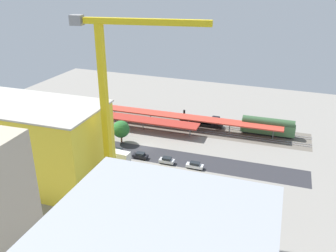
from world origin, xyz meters
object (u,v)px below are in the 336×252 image
object	(u,v)px
parked_car_0	(195,166)
street_tree_1	(93,122)
parked_car_3	(118,152)
street_tree_2	(64,118)
tower_crane	(114,98)
street_tree_4	(121,129)
traffic_light	(88,124)
parked_car_1	(167,161)
street_tree_5	(88,123)
platform_canopy_far	(189,117)
construction_building	(30,143)
box_truck_1	(79,148)
parked_car_2	(140,156)
locomotive	(201,121)
street_tree_3	(59,116)
passenger_coach	(268,126)
street_tree_0	(68,118)
platform_canopy_near	(121,117)
box_truck_0	(114,156)

from	to	relation	value
parked_car_0	street_tree_1	xyz separation A→B (m)	(36.34, -8.23, 4.25)
parked_car_0	parked_car_3	xyz separation A→B (m)	(23.34, -0.14, -0.06)
street_tree_1	street_tree_2	size ratio (longest dim) A/B	0.94
parked_car_0	tower_crane	distance (m)	32.63
parked_car_0	street_tree_2	size ratio (longest dim) A/B	0.57
street_tree_4	traffic_light	world-z (taller)	street_tree_4
parked_car_1	street_tree_5	xyz separation A→B (m)	(30.79, -9.09, 3.33)
platform_canopy_far	parked_car_1	size ratio (longest dim) A/B	14.43
tower_crane	construction_building	bearing A→B (deg)	1.40
box_truck_1	parked_car_2	bearing A→B (deg)	-168.40
platform_canopy_far	traffic_light	world-z (taller)	traffic_light
locomotive	street_tree_3	bearing A→B (deg)	26.34
platform_canopy_far	parked_car_2	size ratio (longest dim) A/B	14.28
passenger_coach	tower_crane	xyz separation A→B (m)	(28.90, 47.66, 21.30)
locomotive	street_tree_1	world-z (taller)	street_tree_1
box_truck_1	traffic_light	world-z (taller)	traffic_light
street_tree_1	parked_car_3	bearing A→B (deg)	148.09
passenger_coach	street_tree_0	world-z (taller)	street_tree_0
tower_crane	traffic_light	distance (m)	41.08
platform_canopy_far	street_tree_3	size ratio (longest dim) A/B	7.84
parked_car_0	platform_canopy_near	bearing A→B (deg)	-29.65
box_truck_0	box_truck_1	world-z (taller)	box_truck_1
street_tree_3	street_tree_1	bearing A→B (deg)	-179.03
parked_car_3	box_truck_1	distance (m)	11.52
street_tree_0	street_tree_5	size ratio (longest dim) A/B	1.18
locomotive	traffic_light	size ratio (longest dim) A/B	2.32
parked_car_0	tower_crane	bearing A→B (deg)	54.79
platform_canopy_near	parked_car_0	xyz separation A→B (m)	(-31.72, 18.06, -2.96)
passenger_coach	parked_car_1	distance (m)	37.89
platform_canopy_far	parked_car_1	world-z (taller)	platform_canopy_far
parked_car_2	street_tree_0	xyz separation A→B (m)	(29.20, -7.72, 4.44)
passenger_coach	street_tree_5	world-z (taller)	street_tree_5
street_tree_5	tower_crane	bearing A→B (deg)	133.24
street_tree_2	parked_car_0	bearing A→B (deg)	170.91
platform_canopy_far	passenger_coach	bearing A→B (deg)	-171.49
street_tree_1	street_tree_0	bearing A→B (deg)	2.94
box_truck_0	street_tree_5	bearing A→B (deg)	-38.26
locomotive	street_tree_3	size ratio (longest dim) A/B	1.93
platform_canopy_far	street_tree_3	bearing A→B (deg)	23.76
platform_canopy_near	parked_car_0	distance (m)	36.62
parked_car_1	street_tree_2	size ratio (longest dim) A/B	0.52
box_truck_0	street_tree_3	size ratio (longest dim) A/B	1.24
street_tree_4	construction_building	bearing A→B (deg)	66.93
box_truck_1	platform_canopy_near	bearing A→B (deg)	-96.46
street_tree_1	street_tree_5	distance (m)	2.78
locomotive	tower_crane	distance (m)	53.17
box_truck_0	street_tree_5	size ratio (longest dim) A/B	1.50
street_tree_0	traffic_light	distance (m)	7.61
platform_canopy_far	box_truck_1	world-z (taller)	platform_canopy_far
parked_car_3	construction_building	bearing A→B (deg)	54.07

